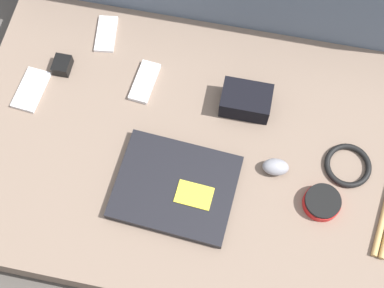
{
  "coord_description": "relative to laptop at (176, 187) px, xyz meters",
  "views": [
    {
      "loc": [
        0.11,
        -0.52,
        1.42
      ],
      "look_at": [
        0.0,
        0.0,
        0.15
      ],
      "focal_mm": 50.0,
      "sensor_mm": 36.0,
      "label": 1
    }
  ],
  "objects": [
    {
      "name": "laptop",
      "position": [
        0.0,
        0.0,
        0.0
      ],
      "size": [
        0.31,
        0.26,
        0.03
      ],
      "rotation": [
        0.0,
        0.0,
        -0.07
      ],
      "color": "black",
      "rests_on": "couch_seat"
    },
    {
      "name": "cable_coil",
      "position": [
        0.42,
        0.15,
        -0.01
      ],
      "size": [
        0.12,
        0.12,
        0.02
      ],
      "color": "black",
      "rests_on": "couch_seat"
    },
    {
      "name": "speaker_puck",
      "position": [
        0.36,
        0.03,
        0.0
      ],
      "size": [
        0.09,
        0.09,
        0.03
      ],
      "color": "red",
      "rests_on": "couch_seat"
    },
    {
      "name": "ground_plane",
      "position": [
        0.02,
        0.12,
        -0.15
      ],
      "size": [
        8.0,
        8.0,
        0.0
      ],
      "primitive_type": "plane",
      "color": "#4C4742"
    },
    {
      "name": "phone_silver",
      "position": [
        -0.45,
        0.2,
        -0.01
      ],
      "size": [
        0.08,
        0.13,
        0.01
      ],
      "rotation": [
        0.0,
        0.0,
        -0.09
      ],
      "color": "silver",
      "rests_on": "couch_seat"
    },
    {
      "name": "phone_small",
      "position": [
        -0.15,
        0.28,
        -0.01
      ],
      "size": [
        0.07,
        0.13,
        0.01
      ],
      "rotation": [
        0.0,
        0.0,
        -0.1
      ],
      "color": "silver",
      "rests_on": "couch_seat"
    },
    {
      "name": "phone_black",
      "position": [
        -0.29,
        0.41,
        -0.01
      ],
      "size": [
        0.07,
        0.12,
        0.01
      ],
      "rotation": [
        0.0,
        0.0,
        0.13
      ],
      "color": "silver",
      "rests_on": "couch_seat"
    },
    {
      "name": "charger_brick",
      "position": [
        -0.38,
        0.28,
        0.0
      ],
      "size": [
        0.05,
        0.06,
        0.03
      ],
      "color": "black",
      "rests_on": "couch_seat"
    },
    {
      "name": "couch_seat",
      "position": [
        0.02,
        0.12,
        -0.08
      ],
      "size": [
        1.19,
        0.79,
        0.13
      ],
      "color": "#7A6656",
      "rests_on": "ground_plane"
    },
    {
      "name": "camera_pouch",
      "position": [
        0.13,
        0.27,
        0.02
      ],
      "size": [
        0.13,
        0.09,
        0.06
      ],
      "color": "black",
      "rests_on": "couch_seat"
    },
    {
      "name": "computer_mouse",
      "position": [
        0.24,
        0.1,
        0.01
      ],
      "size": [
        0.07,
        0.05,
        0.04
      ],
      "rotation": [
        0.0,
        0.0,
        0.09
      ],
      "color": "gray",
      "rests_on": "couch_seat"
    }
  ]
}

